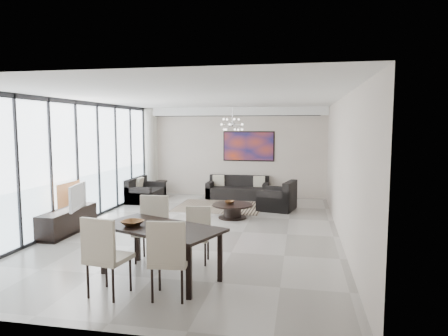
% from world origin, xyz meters
% --- Properties ---
extents(room_shell, '(6.00, 9.00, 2.90)m').
position_xyz_m(room_shell, '(0.46, 0.00, 1.45)').
color(room_shell, '#A8A39B').
rests_on(room_shell, ground).
extents(window_wall, '(0.37, 8.95, 2.90)m').
position_xyz_m(window_wall, '(-2.86, 0.00, 1.47)').
color(window_wall, silver).
rests_on(window_wall, floor).
extents(soffit, '(5.98, 0.40, 0.26)m').
position_xyz_m(soffit, '(0.00, 4.30, 2.77)').
color(soffit, white).
rests_on(soffit, room_shell).
extents(painting, '(1.68, 0.04, 0.98)m').
position_xyz_m(painting, '(0.50, 4.47, 1.65)').
color(painting, red).
rests_on(painting, room_shell).
extents(chandelier, '(0.66, 0.66, 0.71)m').
position_xyz_m(chandelier, '(0.30, 2.50, 2.35)').
color(chandelier, silver).
rests_on(chandelier, room_shell).
extents(rug, '(2.45, 1.90, 0.01)m').
position_xyz_m(rug, '(-0.09, 2.60, 0.01)').
color(rug, black).
rests_on(rug, floor).
extents(coffee_table, '(1.01, 1.01, 0.35)m').
position_xyz_m(coffee_table, '(0.51, 1.28, 0.20)').
color(coffee_table, black).
rests_on(coffee_table, floor).
extents(bowl_coffee, '(0.29, 0.29, 0.08)m').
position_xyz_m(bowl_coffee, '(0.43, 1.30, 0.39)').
color(bowl_coffee, brown).
rests_on(bowl_coffee, coffee_table).
extents(sofa_main, '(1.95, 0.80, 0.71)m').
position_xyz_m(sofa_main, '(0.21, 4.06, 0.24)').
color(sofa_main, black).
rests_on(sofa_main, floor).
extents(loveseat, '(0.81, 1.43, 0.72)m').
position_xyz_m(loveseat, '(-2.54, 3.05, 0.24)').
color(loveseat, black).
rests_on(loveseat, floor).
extents(armchair, '(1.10, 1.13, 0.81)m').
position_xyz_m(armchair, '(1.59, 2.51, 0.28)').
color(armchair, black).
rests_on(armchair, floor).
extents(side_table, '(0.38, 0.38, 0.52)m').
position_xyz_m(side_table, '(-2.30, 3.91, 0.35)').
color(side_table, black).
rests_on(side_table, floor).
extents(tv_console, '(0.47, 1.67, 0.52)m').
position_xyz_m(tv_console, '(-2.76, -0.78, 0.26)').
color(tv_console, black).
rests_on(tv_console, floor).
extents(television, '(0.33, 0.95, 0.55)m').
position_xyz_m(television, '(-2.60, -0.78, 0.80)').
color(television, gray).
rests_on(television, tv_console).
extents(dining_table, '(2.13, 1.61, 0.80)m').
position_xyz_m(dining_table, '(0.10, -2.83, 0.71)').
color(dining_table, black).
rests_on(dining_table, floor).
extents(dining_chair_sw, '(0.59, 0.59, 1.11)m').
position_xyz_m(dining_chair_sw, '(-0.38, -3.67, 0.64)').
color(dining_chair_sw, '#B9AF9A').
rests_on(dining_chair_sw, floor).
extents(dining_chair_se, '(0.55, 0.55, 1.10)m').
position_xyz_m(dining_chair_se, '(0.49, -3.58, 0.63)').
color(dining_chair_se, '#B9AF9A').
rests_on(dining_chair_se, floor).
extents(dining_chair_nw, '(0.52, 0.52, 1.10)m').
position_xyz_m(dining_chair_nw, '(-0.32, -2.05, 0.64)').
color(dining_chair_nw, '#B9AF9A').
rests_on(dining_chair_nw, floor).
extents(dining_chair_ne, '(0.46, 0.46, 0.93)m').
position_xyz_m(dining_chair_ne, '(0.47, -1.98, 0.53)').
color(dining_chair_ne, '#B9AF9A').
rests_on(dining_chair_ne, floor).
extents(bowl_dining, '(0.40, 0.40, 0.08)m').
position_xyz_m(bowl_dining, '(-0.33, -2.86, 0.84)').
color(bowl_dining, brown).
rests_on(bowl_dining, dining_table).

